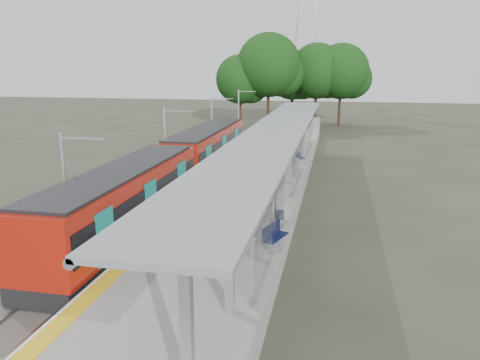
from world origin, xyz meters
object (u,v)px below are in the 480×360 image
at_px(litter_bin, 290,168).
at_px(info_pillar_near, 242,199).
at_px(bench_near, 274,235).
at_px(train, 175,169).
at_px(bench_far, 299,156).
at_px(info_pillar_far, 270,169).
at_px(bench_mid, 277,213).

bearing_deg(litter_bin, info_pillar_near, -98.65).
height_order(bench_near, litter_bin, bench_near).
distance_m(train, bench_far, 11.01).
distance_m(bench_near, info_pillar_far, 11.51).
bearing_deg(info_pillar_near, bench_mid, -18.00).
relative_size(train, litter_bin, 28.50).
bearing_deg(bench_far, train, -148.00).
bearing_deg(bench_near, litter_bin, 112.10).
bearing_deg(litter_bin, bench_far, 86.07).
bearing_deg(bench_far, bench_near, -108.89).
bearing_deg(bench_far, info_pillar_near, -117.26).
bearing_deg(litter_bin, info_pillar_far, -127.30).
bearing_deg(bench_mid, info_pillar_far, 93.90).
height_order(train, bench_far, train).
relative_size(bench_near, bench_far, 1.09).
bearing_deg(info_pillar_near, bench_far, 84.80).
relative_size(info_pillar_near, litter_bin, 2.01).
relative_size(bench_mid, info_pillar_far, 0.88).
bearing_deg(bench_mid, train, 134.97).
xyz_separation_m(train, bench_near, (7.11, -8.46, -0.53)).
bearing_deg(bench_far, bench_mid, -109.60).
height_order(bench_far, litter_bin, litter_bin).
height_order(bench_near, info_pillar_near, info_pillar_near).
relative_size(info_pillar_far, litter_bin, 1.65).
height_order(info_pillar_far, litter_bin, info_pillar_far).
xyz_separation_m(train, bench_far, (6.75, 8.67, -0.57)).
bearing_deg(litter_bin, bench_mid, -87.59).
xyz_separation_m(bench_mid, bench_far, (-0.12, 14.11, -0.01)).
relative_size(bench_near, info_pillar_far, 0.95).
xyz_separation_m(bench_near, litter_bin, (-0.65, 12.87, -0.04)).
distance_m(bench_near, bench_far, 17.14).
xyz_separation_m(bench_mid, info_pillar_near, (-1.81, 0.66, 0.35)).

